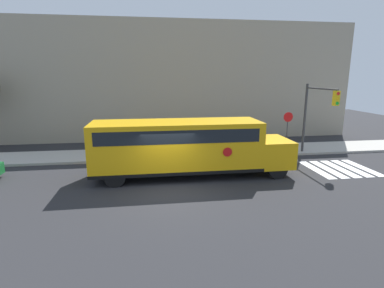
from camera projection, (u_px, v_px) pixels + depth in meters
ground_plane at (170, 191)px, 13.53m from camera, size 60.00×60.00×0.00m
sidewalk_strip at (163, 153)px, 19.78m from camera, size 44.00×3.00×0.15m
building_backdrop at (158, 81)px, 25.04m from camera, size 32.00×4.00×9.31m
crosswalk_stripes at (339, 169)px, 16.80m from camera, size 3.30×3.20×0.01m
school_bus at (185, 145)px, 15.22m from camera, size 10.14×2.57×2.87m
stop_sign at (287, 127)px, 19.90m from camera, size 0.64×0.10×2.75m
traffic_light at (315, 109)px, 18.29m from camera, size 0.28×3.37×4.60m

